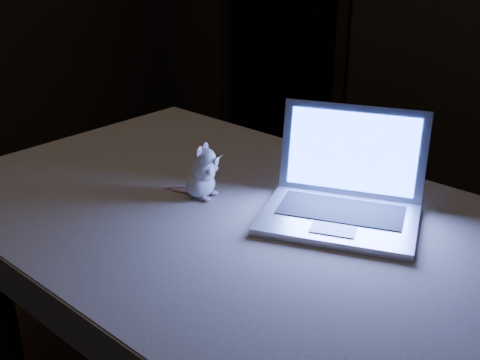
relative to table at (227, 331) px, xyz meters
The scene contains 5 objects.
doorway 2.91m from the table, 119.21° to the left, with size 1.06×0.36×2.13m, color black, non-canonical shape.
table is the anchor object (origin of this frame).
tablecloth 0.38m from the table, 16.24° to the left, with size 1.69×1.13×0.11m, color #B9AE9D, non-canonical shape.
laptop 0.66m from the table, 18.33° to the left, with size 0.41×0.36×0.28m, color silver, non-canonical shape.
plush_mouse 0.52m from the table, behind, with size 0.12×0.12×0.16m, color silver, non-canonical shape.
Camera 1 is at (1.22, -1.19, 1.61)m, focal length 45.00 mm.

